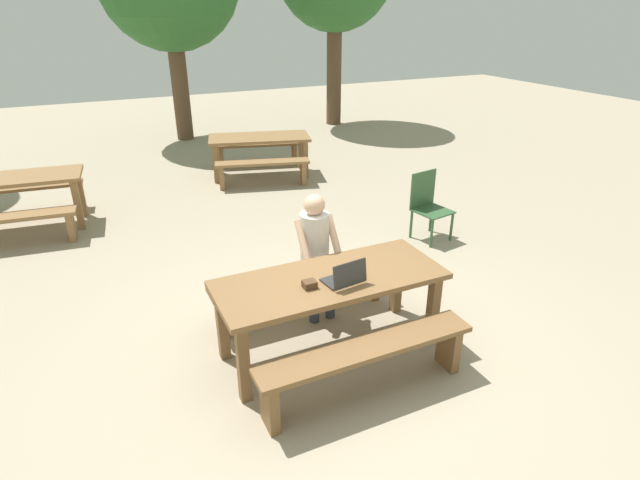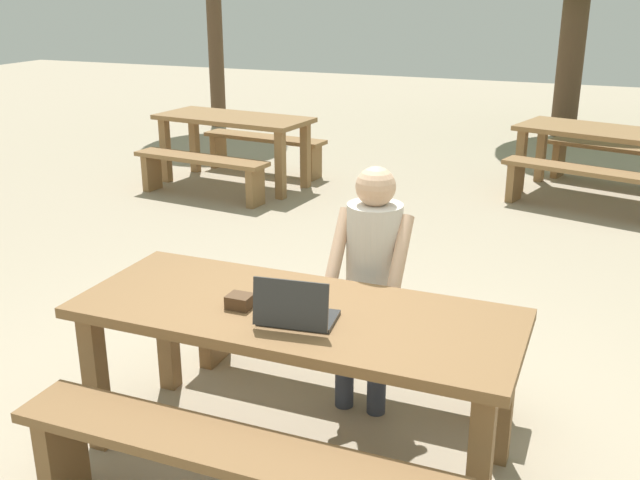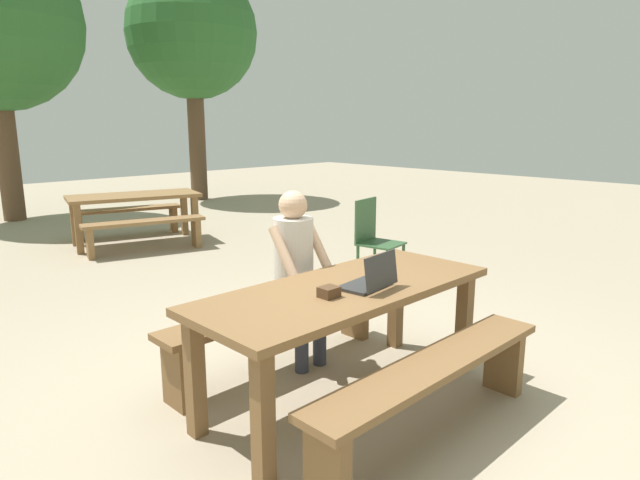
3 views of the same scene
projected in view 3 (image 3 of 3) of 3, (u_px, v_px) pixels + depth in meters
ground_plane at (345, 398)px, 3.57m from camera, size 30.00×30.00×0.00m
picnic_table_front at (346, 302)px, 3.43m from camera, size 2.03×0.81×0.77m
bench_near at (433, 381)px, 3.03m from camera, size 1.86×0.30×0.48m
bench_far at (278, 320)px, 3.96m from camera, size 1.86×0.30×0.48m
laptop at (371, 280)px, 3.34m from camera, size 0.35×0.28×0.23m
small_pouch at (329, 292)px, 3.18m from camera, size 0.11×0.10×0.06m
person_seated at (297, 264)px, 3.95m from camera, size 0.40×0.40×1.29m
plastic_chair at (374, 237)px, 6.25m from camera, size 0.51×0.51×0.91m
picnic_table_rear at (134, 202)px, 7.96m from camera, size 1.95×1.24×0.73m
bench_rear_south at (145, 229)px, 7.48m from camera, size 1.65×0.72×0.45m
bench_rear_north at (128, 215)px, 8.56m from camera, size 1.65×0.72×0.45m
tree_right at (192, 35)px, 11.94m from camera, size 2.84×2.84×5.08m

